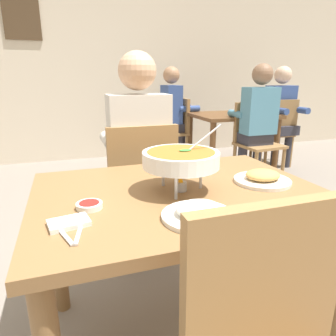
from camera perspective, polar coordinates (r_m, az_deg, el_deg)
The scene contains 20 objects.
ground_plane at distance 1.63m, azimuth 1.91°, elevation -28.76°, with size 16.00×16.00×0.00m, color gray.
cafe_rear_partition at distance 4.69m, azimuth -14.33°, elevation 20.13°, with size 10.00×0.10×3.00m, color beige.
picture_frame_hung at distance 4.68m, azimuth -25.74°, elevation 24.21°, with size 0.44×0.03×0.56m, color #4C3823.
dining_table_main at distance 1.27m, azimuth 2.17°, elevation -8.93°, with size 1.14×0.84×0.73m.
chair_diner_main at distance 1.94m, azimuth -5.24°, elevation -3.15°, with size 0.44×0.44×0.90m.
diner_main at distance 1.91m, azimuth -5.66°, elevation 3.86°, with size 0.40×0.45×1.31m.
curry_bowl at distance 1.18m, azimuth 2.31°, elevation 1.61°, with size 0.33×0.30×0.26m.
rice_plate at distance 0.99m, azimuth 5.78°, elevation -8.30°, with size 0.24×0.24×0.06m.
appetizer_plate at distance 1.37m, azimuth 17.25°, elevation -1.78°, with size 0.24×0.24×0.06m.
sauce_dish at distance 1.09m, azimuth -14.50°, elevation -6.76°, with size 0.09×0.09×0.02m.
napkin_folded at distance 0.99m, azimuth -18.06°, elevation -9.73°, with size 0.12×0.08×0.02m, color white.
fork_utensil at distance 0.95m, azimuth -19.21°, elevation -11.34°, with size 0.01×0.17×0.01m, color silver.
spoon_utensil at distance 0.95m, azimuth -16.14°, elevation -11.07°, with size 0.01×0.17×0.01m, color silver.
dining_table_far at distance 4.02m, azimuth 11.93°, elevation 8.09°, with size 1.00×0.80×0.73m.
chair_bg_left at distance 4.32m, azimuth 19.63°, elevation 6.86°, with size 0.47×0.47×0.90m.
chair_bg_middle at distance 4.24m, azimuth 1.45°, elevation 7.63°, with size 0.45×0.45×0.90m.
chair_bg_right at distance 3.64m, azimuth 15.89°, elevation 5.54°, with size 0.48×0.48×0.90m.
patron_bg_left at distance 4.32m, azimuth 20.45°, elevation 9.95°, with size 0.40×0.45×1.31m.
patron_bg_middle at distance 4.23m, azimuth 1.12°, elevation 10.84°, with size 0.45×0.40×1.31m.
patron_bg_right at distance 3.54m, azimuth 16.29°, elevation 9.09°, with size 0.40×0.45×1.31m.
Camera 1 is at (-0.41, -1.08, 1.16)m, focal length 32.58 mm.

